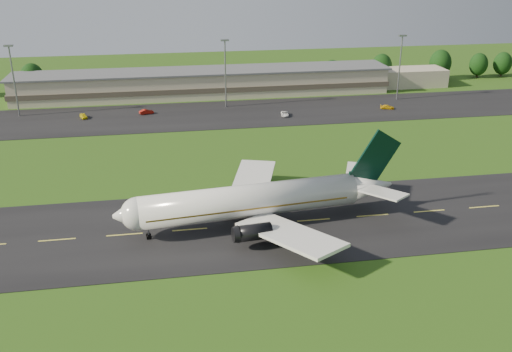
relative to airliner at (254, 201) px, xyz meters
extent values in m
plane|color=#2C4C13|center=(-0.31, -0.09, -4.66)|extent=(360.00, 360.00, 0.00)
cube|color=black|center=(-0.31, -0.09, -4.61)|extent=(220.00, 30.00, 0.10)
cube|color=black|center=(-0.31, 71.91, -4.61)|extent=(260.00, 30.00, 0.10)
cylinder|color=white|center=(-0.85, -0.09, 0.14)|extent=(38.39, 9.75, 5.60)
sphere|color=white|center=(-19.74, -2.18, 0.14)|extent=(5.60, 5.60, 5.60)
cone|color=white|center=(-21.72, -2.40, 0.14)|extent=(4.57, 5.78, 5.38)
cone|color=white|center=(21.51, 2.38, 0.14)|extent=(9.55, 6.44, 5.49)
cube|color=brown|center=(-1.35, -0.15, -0.21)|extent=(35.41, 9.46, 0.28)
cube|color=black|center=(-20.33, -2.25, 0.69)|extent=(2.32, 3.20, 0.65)
cube|color=white|center=(3.84, -10.64, -1.36)|extent=(15.62, 19.91, 2.20)
cube|color=white|center=(1.42, 11.22, -1.36)|extent=(12.43, 20.21, 2.20)
cube|color=white|center=(22.06, -2.59, 1.04)|extent=(8.10, 9.28, 0.91)
cube|color=white|center=(20.96, 7.35, 1.04)|extent=(6.86, 9.38, 0.91)
cube|color=black|center=(20.02, 2.22, 1.94)|extent=(5.03, 1.10, 3.00)
cube|color=black|center=(22.51, 2.49, 5.64)|extent=(9.43, 1.49, 10.55)
cylinder|color=black|center=(-1.46, -8.21, -1.76)|extent=(5.86, 3.30, 2.70)
cylinder|color=black|center=(-3.22, 7.69, -1.76)|extent=(5.86, 3.30, 2.70)
cube|color=#BFAF92|center=(-0.31, 95.91, -0.66)|extent=(120.00, 15.00, 8.00)
cube|color=#4C4438|center=(-0.31, 95.91, -1.46)|extent=(121.00, 15.40, 1.60)
cube|color=#595B60|center=(-0.31, 95.91, 3.49)|extent=(122.00, 16.00, 0.50)
cube|color=#BFAF92|center=(69.69, 97.91, -1.66)|extent=(28.00, 11.00, 6.00)
cylinder|color=gray|center=(-55.31, 79.91, 5.34)|extent=(0.44, 0.44, 20.00)
cube|color=gray|center=(-55.31, 79.91, 15.44)|extent=(2.40, 1.20, 0.50)
cylinder|color=gray|center=(4.69, 79.91, 5.34)|extent=(0.44, 0.44, 20.00)
cube|color=gray|center=(4.69, 79.91, 15.44)|extent=(2.40, 1.20, 0.50)
cylinder|color=gray|center=(59.69, 79.91, 5.34)|extent=(0.44, 0.44, 20.00)
cube|color=gray|center=(59.69, 79.91, 15.44)|extent=(2.40, 1.20, 0.50)
cylinder|color=black|center=(-55.82, 106.09, -3.03)|extent=(0.56, 0.56, 3.27)
ellipsoid|color=black|center=(-55.82, 106.09, 0.97)|extent=(7.63, 7.63, 9.54)
cylinder|color=black|center=(-32.39, 106.23, -3.54)|extent=(0.56, 0.56, 2.25)
ellipsoid|color=black|center=(-32.39, 106.23, -0.78)|extent=(5.25, 5.25, 6.57)
cylinder|color=black|center=(46.15, 106.97, -3.37)|extent=(0.56, 0.56, 2.59)
ellipsoid|color=black|center=(46.15, 106.97, -0.20)|extent=(6.04, 6.04, 7.55)
cylinder|color=black|center=(64.40, 106.15, -3.09)|extent=(0.56, 0.56, 3.14)
ellipsoid|color=black|center=(64.40, 106.15, 0.74)|extent=(7.32, 7.32, 9.15)
cylinder|color=black|center=(87.01, 106.26, -2.97)|extent=(0.56, 0.56, 3.39)
ellipsoid|color=black|center=(87.01, 106.26, 1.18)|extent=(7.91, 7.91, 9.89)
cylinder|color=black|center=(102.50, 106.49, -3.23)|extent=(0.56, 0.56, 2.86)
ellipsoid|color=black|center=(102.50, 106.49, 0.26)|extent=(6.67, 6.67, 8.34)
cylinder|color=black|center=(112.34, 106.66, -3.23)|extent=(0.56, 0.56, 2.87)
ellipsoid|color=black|center=(112.34, 106.66, 0.28)|extent=(6.70, 6.70, 8.37)
imported|color=yellow|center=(-36.78, 74.16, -3.89)|extent=(2.75, 4.23, 1.34)
imported|color=maroon|center=(-19.17, 75.62, -3.88)|extent=(4.39, 2.53, 1.37)
imported|color=white|center=(20.17, 66.89, -3.95)|extent=(2.65, 4.65, 1.22)
imported|color=gold|center=(52.20, 69.16, -3.97)|extent=(4.41, 2.76, 1.19)
camera|label=1|loc=(-14.83, -88.31, 40.54)|focal=40.00mm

